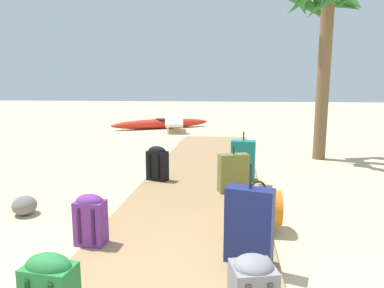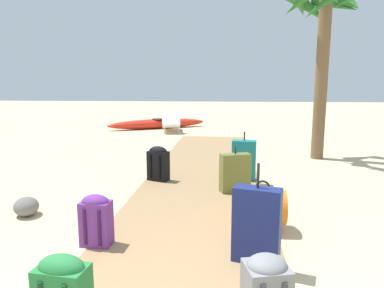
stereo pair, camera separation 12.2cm
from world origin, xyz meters
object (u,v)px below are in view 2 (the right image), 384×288
at_px(duffel_bag_orange, 262,207).
at_px(backpack_purple, 96,219).
at_px(backpack_black, 158,162).
at_px(kayak, 158,124).
at_px(palm_tree_far_right, 325,17).
at_px(lounge_chair, 171,123).
at_px(suitcase_navy, 257,225).
at_px(suitcase_olive, 235,173).
at_px(suitcase_teal, 244,160).

xyz_separation_m(duffel_bag_orange, backpack_purple, (-1.67, -0.71, 0.07)).
distance_m(backpack_black, kayak, 7.73).
height_order(backpack_black, palm_tree_far_right, palm_tree_far_right).
bearing_deg(duffel_bag_orange, kayak, 107.94).
distance_m(palm_tree_far_right, lounge_chair, 6.39).
height_order(suitcase_navy, duffel_bag_orange, suitcase_navy).
xyz_separation_m(suitcase_navy, duffel_bag_orange, (0.14, 0.89, -0.14)).
bearing_deg(suitcase_olive, backpack_black, 157.87).
height_order(suitcase_olive, suitcase_teal, suitcase_teal).
distance_m(duffel_bag_orange, palm_tree_far_right, 5.24).
height_order(suitcase_navy, suitcase_olive, suitcase_navy).
bearing_deg(duffel_bag_orange, suitcase_navy, -98.73).
xyz_separation_m(backpack_purple, kayak, (-1.34, 10.00, -0.17)).
distance_m(suitcase_teal, backpack_black, 1.42).
relative_size(suitcase_olive, suitcase_teal, 0.85).
relative_size(backpack_purple, palm_tree_far_right, 0.13).
xyz_separation_m(suitcase_navy, palm_tree_far_right, (1.76, 5.03, 2.64)).
xyz_separation_m(suitcase_navy, lounge_chair, (-2.21, 9.23, -0.09)).
distance_m(duffel_bag_orange, kayak, 9.77).
bearing_deg(lounge_chair, suitcase_navy, -76.56).
distance_m(backpack_black, palm_tree_far_right, 4.79).
distance_m(suitcase_navy, suitcase_olive, 2.10).
relative_size(suitcase_navy, backpack_black, 1.57).
xyz_separation_m(backpack_purple, palm_tree_far_right, (3.29, 4.85, 2.71)).
relative_size(backpack_black, lounge_chair, 0.35).
height_order(palm_tree_far_right, kayak, palm_tree_far_right).
xyz_separation_m(suitcase_olive, palm_tree_far_right, (1.90, 2.93, 2.70)).
relative_size(suitcase_navy, palm_tree_far_right, 0.23).
distance_m(suitcase_teal, kayak, 7.94).
xyz_separation_m(palm_tree_far_right, lounge_chair, (-3.96, 4.20, -2.73)).
relative_size(backpack_black, kayak, 0.16).
xyz_separation_m(duffel_bag_orange, lounge_chair, (-2.34, 8.34, 0.05)).
bearing_deg(kayak, backpack_purple, -82.38).
height_order(duffel_bag_orange, palm_tree_far_right, palm_tree_far_right).
bearing_deg(kayak, palm_tree_far_right, -48.08).
xyz_separation_m(suitcase_teal, palm_tree_far_right, (1.74, 2.23, 2.65)).
height_order(suitcase_navy, backpack_black, suitcase_navy).
height_order(backpack_purple, kayak, backpack_purple).
bearing_deg(kayak, suitcase_olive, -71.34).
xyz_separation_m(backpack_black, kayak, (-1.48, 7.58, -0.20)).
relative_size(suitcase_navy, suitcase_teal, 1.12).
xyz_separation_m(backpack_black, palm_tree_far_right, (3.14, 2.42, 2.68)).
bearing_deg(backpack_black, palm_tree_far_right, 37.65).
relative_size(duffel_bag_orange, palm_tree_far_right, 0.13).
distance_m(suitcase_navy, backpack_black, 2.95).
relative_size(lounge_chair, kayak, 0.45).
height_order(suitcase_navy, palm_tree_far_right, palm_tree_far_right).
bearing_deg(suitcase_olive, kayak, 108.66).
relative_size(backpack_purple, backpack_black, 0.90).
height_order(duffel_bag_orange, backpack_black, backpack_black).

